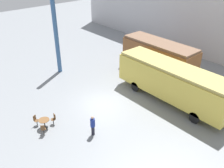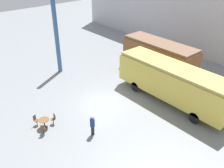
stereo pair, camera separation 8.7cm
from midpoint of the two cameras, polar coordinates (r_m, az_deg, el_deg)
name	(u,v)px [view 1 (the left image)]	position (r m, az deg, el deg)	size (l,w,h in m)	color
ground_plane	(103,104)	(21.66, -2.21, -4.49)	(80.00, 80.00, 0.00)	gray
backdrop_wall	(207,21)	(30.99, 20.91, 13.29)	(44.00, 0.15, 9.00)	silver
passenger_coach_wooden	(159,55)	(26.54, 10.57, 6.53)	(8.16, 2.66, 3.42)	brown
passenger_coach_vintage	(173,81)	(21.75, 13.66, 0.73)	(10.54, 2.70, 3.31)	#E0C64C
cafe_table_near	(44,122)	(19.36, -15.37, -8.30)	(0.80, 0.80, 0.72)	black
cafe_chair_0	(54,118)	(19.60, -13.28, -7.63)	(0.36, 0.36, 0.87)	black
cafe_chair_1	(36,120)	(19.81, -17.17, -7.80)	(0.40, 0.39, 0.87)	black
cafe_chair_2	(43,129)	(18.78, -15.60, -9.83)	(0.40, 0.40, 0.87)	black
visitor_person	(93,125)	(17.93, -4.57, -9.29)	(0.34, 0.34, 1.61)	#262633
support_pillar	(56,36)	(26.30, -12.73, 10.73)	(0.44, 0.44, 8.00)	#386093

